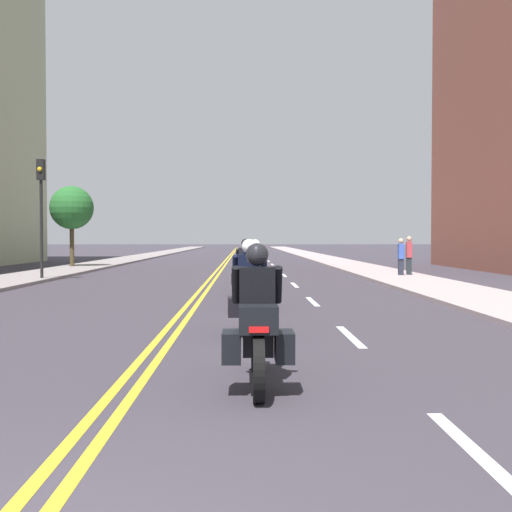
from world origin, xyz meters
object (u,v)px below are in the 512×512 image
(motorcycle_0, at_px, (257,328))
(motorcycle_1, at_px, (249,295))
(pedestrian_0, at_px, (401,257))
(pedestrian_1, at_px, (409,256))
(motorcycle_2, at_px, (255,280))
(motorcycle_4, at_px, (250,266))
(motorcycle_3, at_px, (245,272))
(street_tree_0, at_px, (72,208))
(traffic_light_near, at_px, (41,197))

(motorcycle_0, bearing_deg, motorcycle_1, 90.85)
(pedestrian_0, bearing_deg, pedestrian_1, -55.38)
(motorcycle_0, height_order, pedestrian_1, pedestrian_1)
(motorcycle_2, bearing_deg, motorcycle_0, -89.74)
(motorcycle_4, bearing_deg, pedestrian_1, 28.31)
(motorcycle_0, height_order, motorcycle_3, motorcycle_3)
(motorcycle_1, xyz_separation_m, street_tree_0, (-9.68, 24.75, 2.68))
(pedestrian_0, bearing_deg, motorcycle_3, 144.81)
(motorcycle_3, xyz_separation_m, traffic_light_near, (-7.96, 6.21, 2.62))
(motorcycle_1, xyz_separation_m, motorcycle_4, (0.12, 12.06, -0.01))
(motorcycle_1, xyz_separation_m, traffic_light_near, (-8.01, 14.09, 2.60))
(motorcycle_4, xyz_separation_m, pedestrian_0, (6.42, 3.79, 0.20))
(traffic_light_near, xyz_separation_m, pedestrian_0, (14.54, 1.75, -2.41))
(motorcycle_4, bearing_deg, motorcycle_2, -91.86)
(motorcycle_2, distance_m, traffic_light_near, 13.09)
(motorcycle_1, xyz_separation_m, pedestrian_0, (6.53, 15.84, 0.18))
(motorcycle_1, bearing_deg, pedestrian_0, 65.01)
(motorcycle_3, distance_m, pedestrian_0, 10.34)
(motorcycle_1, bearing_deg, motorcycle_3, 87.81)
(motorcycle_1, bearing_deg, motorcycle_2, 85.14)
(motorcycle_2, xyz_separation_m, pedestrian_0, (6.37, 11.64, 0.19))
(motorcycle_1, distance_m, pedestrian_1, 17.51)
(motorcycle_2, bearing_deg, motorcycle_3, 94.51)
(pedestrian_0, relative_size, street_tree_0, 0.36)
(motorcycle_0, height_order, traffic_light_near, traffic_light_near)
(motorcycle_1, height_order, motorcycle_3, motorcycle_3)
(motorcycle_4, bearing_deg, street_tree_0, 125.43)
(motorcycle_1, bearing_deg, motorcycle_0, -91.79)
(motorcycle_0, relative_size, traffic_light_near, 0.49)
(traffic_light_near, bearing_deg, motorcycle_0, -65.89)
(motorcycle_2, relative_size, traffic_light_near, 0.48)
(motorcycle_2, distance_m, motorcycle_4, 7.85)
(motorcycle_1, distance_m, pedestrian_0, 17.14)
(street_tree_0, bearing_deg, traffic_light_near, -81.09)
(street_tree_0, bearing_deg, motorcycle_0, -71.25)
(street_tree_0, bearing_deg, motorcycle_2, -64.39)
(street_tree_0, bearing_deg, pedestrian_1, -27.56)
(motorcycle_3, xyz_separation_m, motorcycle_4, (0.17, 4.18, 0.01))
(motorcycle_2, bearing_deg, motorcycle_1, -91.22)
(motorcycle_2, bearing_deg, motorcycle_4, 91.42)
(motorcycle_3, bearing_deg, traffic_light_near, 145.27)
(pedestrian_1, bearing_deg, motorcycle_0, 170.12)
(motorcycle_3, distance_m, motorcycle_4, 4.18)
(motorcycle_3, height_order, pedestrian_1, pedestrian_1)
(motorcycle_0, distance_m, motorcycle_1, 3.93)
(street_tree_0, bearing_deg, motorcycle_3, -60.29)
(pedestrian_0, distance_m, street_tree_0, 18.67)
(traffic_light_near, bearing_deg, motorcycle_1, -60.39)
(motorcycle_0, height_order, pedestrian_0, pedestrian_0)
(motorcycle_3, relative_size, motorcycle_4, 0.99)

